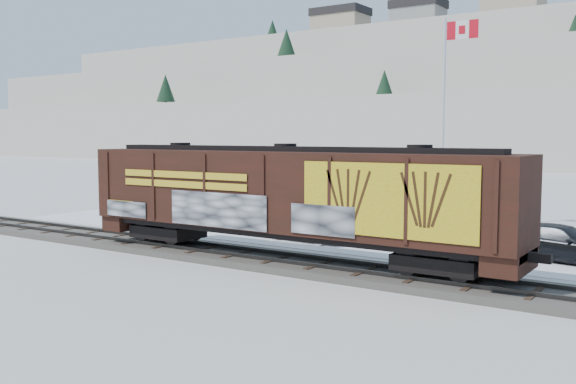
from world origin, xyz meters
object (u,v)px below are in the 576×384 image
Objects in this scene: flagpole at (445,152)px; car_dark at (562,243)px; car_silver at (317,218)px; hopper_railcar at (285,195)px; car_white at (306,226)px.

flagpole is 10.72m from car_dark.
flagpole is 2.58× the size of car_silver.
car_dark is (9.13, 7.17, -2.12)m from hopper_railcar.
car_dark is at bearing -41.19° from flagpole.
flagpole is at bearing -21.57° from car_white.
hopper_railcar is at bearing -143.36° from car_silver.
hopper_railcar is 11.80m from car_dark.
hopper_railcar is 9.25m from car_silver.
car_dark is (11.65, 1.61, -0.01)m from car_white.
hopper_railcar reaches higher than car_dark.
car_dark is (12.66, -1.11, -0.02)m from car_silver.
hopper_railcar is at bearing -96.29° from flagpole.
car_white is (1.01, -2.72, -0.01)m from car_silver.
flagpole is 9.87m from car_white.
car_silver is at bearing -132.40° from flagpole.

